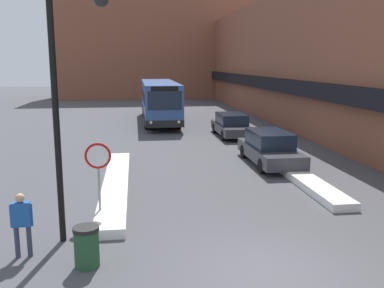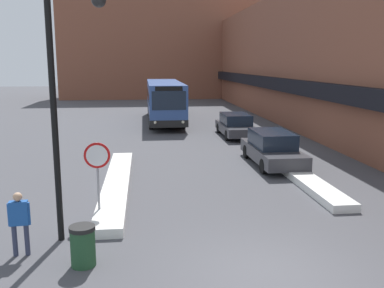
# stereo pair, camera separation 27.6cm
# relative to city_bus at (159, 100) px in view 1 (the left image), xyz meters

# --- Properties ---
(ground_plane) EXTENTS (160.00, 160.00, 0.00)m
(ground_plane) POSITION_rel_city_bus_xyz_m (0.93, -25.02, -1.70)
(ground_plane) COLOR #47474C
(building_row_right) EXTENTS (5.50, 60.00, 9.76)m
(building_row_right) POSITION_rel_city_bus_xyz_m (10.90, -1.02, 3.16)
(building_row_right) COLOR brown
(building_row_right) RESTS_ON ground_plane
(building_backdrop_far) EXTENTS (26.00, 8.00, 12.74)m
(building_backdrop_far) POSITION_rel_city_bus_xyz_m (0.93, 25.06, 4.67)
(building_backdrop_far) COLOR brown
(building_backdrop_far) RESTS_ON ground_plane
(snow_bank_left) EXTENTS (0.90, 9.73, 0.28)m
(snow_bank_left) POSITION_rel_city_bus_xyz_m (-2.67, -17.86, -1.56)
(snow_bank_left) COLOR silver
(snow_bank_left) RESTS_ON ground_plane
(snow_bank_right) EXTENTS (0.90, 7.97, 0.28)m
(snow_bank_right) POSITION_rel_city_bus_xyz_m (4.53, -17.60, -1.56)
(snow_bank_right) COLOR silver
(snow_bank_right) RESTS_ON ground_plane
(city_bus) EXTENTS (2.54, 12.16, 3.13)m
(city_bus) POSITION_rel_city_bus_xyz_m (0.00, 0.00, 0.00)
(city_bus) COLOR #335193
(city_bus) RESTS_ON ground_plane
(parked_car_front) EXTENTS (1.85, 4.90, 1.52)m
(parked_car_front) POSITION_rel_city_bus_xyz_m (4.13, -15.02, -0.94)
(parked_car_front) COLOR #38383D
(parked_car_front) RESTS_ON ground_plane
(parked_car_middle) EXTENTS (1.87, 4.70, 1.42)m
(parked_car_middle) POSITION_rel_city_bus_xyz_m (4.13, -7.29, -0.98)
(parked_car_middle) COLOR #38383D
(parked_car_middle) RESTS_ON ground_plane
(stop_sign) EXTENTS (0.76, 0.08, 2.30)m
(stop_sign) POSITION_rel_city_bus_xyz_m (-3.00, -21.10, -0.03)
(stop_sign) COLOR gray
(stop_sign) RESTS_ON ground_plane
(street_lamp) EXTENTS (1.46, 0.36, 6.34)m
(street_lamp) POSITION_rel_city_bus_xyz_m (-3.56, -22.60, 2.23)
(street_lamp) COLOR black
(street_lamp) RESTS_ON ground_plane
(pedestrian) EXTENTS (0.51, 0.23, 1.58)m
(pedestrian) POSITION_rel_city_bus_xyz_m (-4.61, -23.45, -0.75)
(pedestrian) COLOR #333851
(pedestrian) RESTS_ON ground_plane
(trash_bin) EXTENTS (0.59, 0.59, 0.95)m
(trash_bin) POSITION_rel_city_bus_xyz_m (-3.06, -24.15, -1.22)
(trash_bin) COLOR #234C2D
(trash_bin) RESTS_ON ground_plane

